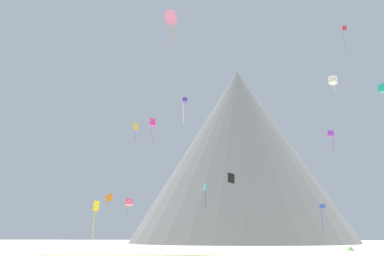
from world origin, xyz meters
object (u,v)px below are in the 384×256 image
bush_far_left (157,253)px  kite_magenta_high (153,123)px  kite_indigo_mid (185,101)px  kite_black_low (231,178)px  kite_blue_low (322,207)px  kite_white_high (333,80)px  kite_yellow_low (96,210)px  kite_cyan_low (205,190)px  kite_violet_mid (331,134)px  kite_orange_low (109,198)px  kite_rainbow_low (129,202)px  kite_red_high (345,33)px  kite_teal_mid (384,88)px  kite_gold_mid (135,128)px  kite_pink_high (171,18)px  bush_near_left (351,251)px  rock_massif (242,160)px

bush_far_left → kite_magenta_high: 42.68m
kite_indigo_mid → kite_black_low: kite_indigo_mid is taller
kite_blue_low → kite_white_high: 30.21m
bush_far_left → kite_indigo_mid: bearing=85.3°
kite_yellow_low → kite_black_low: bearing=0.0°
bush_far_left → kite_black_low: 13.83m
kite_cyan_low → kite_violet_mid: size_ratio=1.47×
kite_cyan_low → kite_orange_low: (-19.42, -9.35, -2.31)m
kite_rainbow_low → kite_magenta_high: kite_magenta_high is taller
kite_black_low → kite_red_high: bearing=-127.7°
kite_cyan_low → kite_white_high: size_ratio=1.57×
kite_teal_mid → kite_gold_mid: bearing=30.2°
kite_pink_high → kite_teal_mid: (30.63, -3.75, -15.19)m
bush_near_left → kite_pink_high: 44.23m
kite_blue_low → rock_massif: bearing=71.8°
kite_cyan_low → kite_black_low: size_ratio=3.65×
kite_rainbow_low → kite_indigo_mid: bearing=123.3°
kite_gold_mid → kite_white_high: (40.57, 8.00, 10.97)m
kite_violet_mid → kite_pink_high: (-25.53, -9.81, 18.22)m
bush_far_left → kite_rainbow_low: (-12.95, 29.63, 8.86)m
kite_red_high → kite_white_high: bearing=154.2°
kite_indigo_mid → kite_black_low: 21.75m
kite_black_low → kite_gold_mid: bearing=-33.0°
kite_teal_mid → kite_white_high: kite_white_high is taller
kite_gold_mid → kite_red_high: bearing=6.8°
kite_magenta_high → kite_indigo_mid: bearing=-165.4°
kite_rainbow_low → kite_teal_mid: kite_teal_mid is taller
kite_white_high → kite_cyan_low: bearing=26.7°
kite_yellow_low → kite_blue_low: 37.93m
kite_indigo_mid → kite_gold_mid: (-11.72, 9.93, -1.96)m
bush_far_left → kite_gold_mid: bearing=113.6°
kite_cyan_low → kite_violet_mid: 35.60m
kite_yellow_low → kite_red_high: 52.54m
kite_orange_low → kite_teal_mid: size_ratio=0.41×
kite_indigo_mid → kite_teal_mid: bearing=137.2°
kite_yellow_low → kite_pink_high: (11.37, -0.79, 30.98)m
rock_massif → kite_pink_high: rock_massif is taller
kite_pink_high → kite_black_low: kite_pink_high is taller
kite_violet_mid → kite_black_low: (-15.98, -14.25, -8.95)m
kite_indigo_mid → kite_teal_mid: (29.62, -12.03, -3.45)m
bush_far_left → kite_indigo_mid: 28.94m
kite_rainbow_low → kite_pink_high: bearing=109.7°
kite_violet_mid → kite_gold_mid: size_ratio=1.08×
kite_yellow_low → kite_black_low: (20.92, -5.22, 3.81)m
kite_cyan_low → kite_white_high: bearing=-39.5°
kite_yellow_low → bush_far_left: bearing=-17.0°
kite_blue_low → kite_magenta_high: (-33.16, 11.79, 19.48)m
kite_black_low → kite_orange_low: (-27.67, 30.18, 0.23)m
rock_massif → kite_pink_high: 82.35m
bush_far_left → kite_teal_mid: bearing=4.1°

